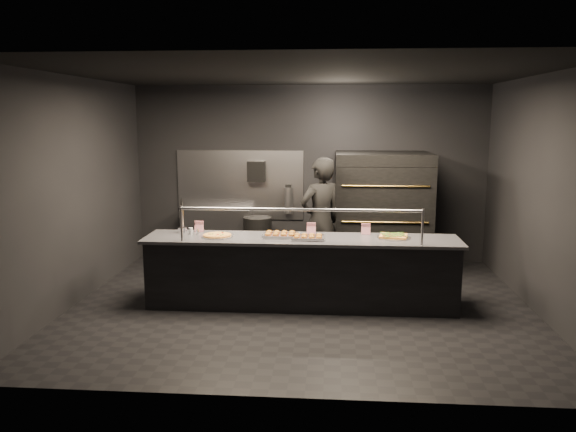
{
  "coord_description": "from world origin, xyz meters",
  "views": [
    {
      "loc": [
        0.38,
        -7.13,
        2.47
      ],
      "look_at": [
        -0.19,
        0.2,
        1.17
      ],
      "focal_mm": 35.0,
      "sensor_mm": 36.0,
      "label": 1
    }
  ],
  "objects_px": {
    "slider_tray_b": "(308,237)",
    "worker": "(320,221)",
    "service_counter": "(301,271)",
    "slider_tray_a": "(280,235)",
    "fire_extinguisher": "(288,200)",
    "square_pizza": "(393,236)",
    "beer_tap": "(182,222)",
    "prep_shelf": "(217,234)",
    "trash_bin": "(258,240)",
    "round_pizza": "(217,235)",
    "pizza_oven": "(382,211)",
    "towel_dispenser": "(256,171)"
  },
  "relations": [
    {
      "from": "slider_tray_b",
      "to": "worker",
      "type": "xyz_separation_m",
      "value": [
        0.14,
        1.17,
        -0.0
      ]
    },
    {
      "from": "service_counter",
      "to": "slider_tray_a",
      "type": "xyz_separation_m",
      "value": [
        -0.28,
        0.04,
        0.48
      ]
    },
    {
      "from": "slider_tray_a",
      "to": "slider_tray_b",
      "type": "height_order",
      "value": "slider_tray_a"
    },
    {
      "from": "fire_extinguisher",
      "to": "square_pizza",
      "type": "xyz_separation_m",
      "value": [
        1.55,
        -2.31,
        -0.12
      ]
    },
    {
      "from": "slider_tray_b",
      "to": "beer_tap",
      "type": "bearing_deg",
      "value": 170.74
    },
    {
      "from": "slider_tray_a",
      "to": "worker",
      "type": "bearing_deg",
      "value": 64.35
    },
    {
      "from": "prep_shelf",
      "to": "trash_bin",
      "type": "relative_size",
      "value": 1.5
    },
    {
      "from": "round_pizza",
      "to": "slider_tray_a",
      "type": "bearing_deg",
      "value": 3.74
    },
    {
      "from": "service_counter",
      "to": "slider_tray_a",
      "type": "height_order",
      "value": "service_counter"
    },
    {
      "from": "slider_tray_a",
      "to": "square_pizza",
      "type": "height_order",
      "value": "slider_tray_a"
    },
    {
      "from": "service_counter",
      "to": "pizza_oven",
      "type": "xyz_separation_m",
      "value": [
        1.2,
        1.9,
        0.5
      ]
    },
    {
      "from": "service_counter",
      "to": "beer_tap",
      "type": "xyz_separation_m",
      "value": [
        -1.62,
        0.2,
        0.6
      ]
    },
    {
      "from": "square_pizza",
      "to": "slider_tray_a",
      "type": "bearing_deg",
      "value": -178.15
    },
    {
      "from": "square_pizza",
      "to": "worker",
      "type": "relative_size",
      "value": 0.23
    },
    {
      "from": "service_counter",
      "to": "round_pizza",
      "type": "bearing_deg",
      "value": -179.22
    },
    {
      "from": "service_counter",
      "to": "square_pizza",
      "type": "height_order",
      "value": "service_counter"
    },
    {
      "from": "slider_tray_a",
      "to": "fire_extinguisher",
      "type": "bearing_deg",
      "value": 91.72
    },
    {
      "from": "service_counter",
      "to": "worker",
      "type": "xyz_separation_m",
      "value": [
        0.23,
        1.09,
        0.48
      ]
    },
    {
      "from": "trash_bin",
      "to": "beer_tap",
      "type": "bearing_deg",
      "value": -112.08
    },
    {
      "from": "round_pizza",
      "to": "worker",
      "type": "height_order",
      "value": "worker"
    },
    {
      "from": "prep_shelf",
      "to": "trash_bin",
      "type": "bearing_deg",
      "value": -16.07
    },
    {
      "from": "trash_bin",
      "to": "worker",
      "type": "height_order",
      "value": "worker"
    },
    {
      "from": "beer_tap",
      "to": "slider_tray_b",
      "type": "distance_m",
      "value": 1.74
    },
    {
      "from": "beer_tap",
      "to": "worker",
      "type": "relative_size",
      "value": 0.26
    },
    {
      "from": "pizza_oven",
      "to": "trash_bin",
      "type": "xyz_separation_m",
      "value": [
        -2.05,
        0.2,
        -0.57
      ]
    },
    {
      "from": "slider_tray_a",
      "to": "slider_tray_b",
      "type": "xyz_separation_m",
      "value": [
        0.37,
        -0.12,
        -0.0
      ]
    },
    {
      "from": "slider_tray_a",
      "to": "worker",
      "type": "distance_m",
      "value": 1.17
    },
    {
      "from": "slider_tray_b",
      "to": "pizza_oven",
      "type": "bearing_deg",
      "value": 60.78
    },
    {
      "from": "prep_shelf",
      "to": "trash_bin",
      "type": "distance_m",
      "value": 0.78
    },
    {
      "from": "towel_dispenser",
      "to": "slider_tray_a",
      "type": "distance_m",
      "value": 2.51
    },
    {
      "from": "towel_dispenser",
      "to": "slider_tray_a",
      "type": "bearing_deg",
      "value": -75.21
    },
    {
      "from": "square_pizza",
      "to": "trash_bin",
      "type": "height_order",
      "value": "square_pizza"
    },
    {
      "from": "beer_tap",
      "to": "round_pizza",
      "type": "relative_size",
      "value": 1.16
    },
    {
      "from": "slider_tray_a",
      "to": "slider_tray_b",
      "type": "bearing_deg",
      "value": -17.81
    },
    {
      "from": "towel_dispenser",
      "to": "fire_extinguisher",
      "type": "relative_size",
      "value": 0.69
    },
    {
      "from": "square_pizza",
      "to": "slider_tray_b",
      "type": "bearing_deg",
      "value": -171.41
    },
    {
      "from": "fire_extinguisher",
      "to": "slider_tray_a",
      "type": "height_order",
      "value": "fire_extinguisher"
    },
    {
      "from": "service_counter",
      "to": "trash_bin",
      "type": "xyz_separation_m",
      "value": [
        -0.85,
        2.1,
        -0.06
      ]
    },
    {
      "from": "slider_tray_a",
      "to": "worker",
      "type": "relative_size",
      "value": 0.27
    },
    {
      "from": "prep_shelf",
      "to": "slider_tray_a",
      "type": "xyz_separation_m",
      "value": [
        1.32,
        -2.28,
        0.5
      ]
    },
    {
      "from": "prep_shelf",
      "to": "towel_dispenser",
      "type": "bearing_deg",
      "value": 5.71
    },
    {
      "from": "round_pizza",
      "to": "trash_bin",
      "type": "distance_m",
      "value": 2.2
    },
    {
      "from": "pizza_oven",
      "to": "slider_tray_b",
      "type": "height_order",
      "value": "pizza_oven"
    },
    {
      "from": "towel_dispenser",
      "to": "prep_shelf",
      "type": "bearing_deg",
      "value": -174.29
    },
    {
      "from": "towel_dispenser",
      "to": "round_pizza",
      "type": "xyz_separation_m",
      "value": [
        -0.2,
        -2.41,
        -0.61
      ]
    },
    {
      "from": "towel_dispenser",
      "to": "round_pizza",
      "type": "relative_size",
      "value": 0.83
    },
    {
      "from": "service_counter",
      "to": "fire_extinguisher",
      "type": "distance_m",
      "value": 2.5
    },
    {
      "from": "service_counter",
      "to": "trash_bin",
      "type": "relative_size",
      "value": 5.11
    },
    {
      "from": "prep_shelf",
      "to": "beer_tap",
      "type": "xyz_separation_m",
      "value": [
        -0.02,
        -2.12,
        0.61
      ]
    },
    {
      "from": "worker",
      "to": "pizza_oven",
      "type": "bearing_deg",
      "value": -175.18
    }
  ]
}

